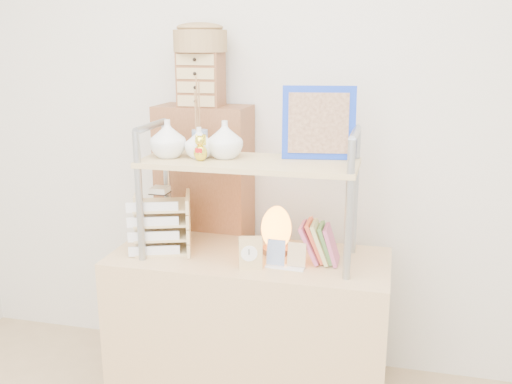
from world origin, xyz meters
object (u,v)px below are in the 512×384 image
at_px(salt_lamp, 276,229).
at_px(desk, 249,334).
at_px(cabinet, 206,238).
at_px(letter_tray, 162,225).

bearing_deg(salt_lamp, desk, -150.35).
xyz_separation_m(desk, salt_lamp, (0.11, 0.06, 0.48)).
distance_m(desk, cabinet, 0.57).
xyz_separation_m(cabinet, salt_lamp, (0.43, -0.31, 0.18)).
height_order(desk, letter_tray, letter_tray).
relative_size(cabinet, letter_tray, 4.59).
bearing_deg(cabinet, salt_lamp, -33.81).
bearing_deg(letter_tray, salt_lamp, 8.88).
bearing_deg(cabinet, letter_tray, -98.37).
bearing_deg(desk, letter_tray, -177.47).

